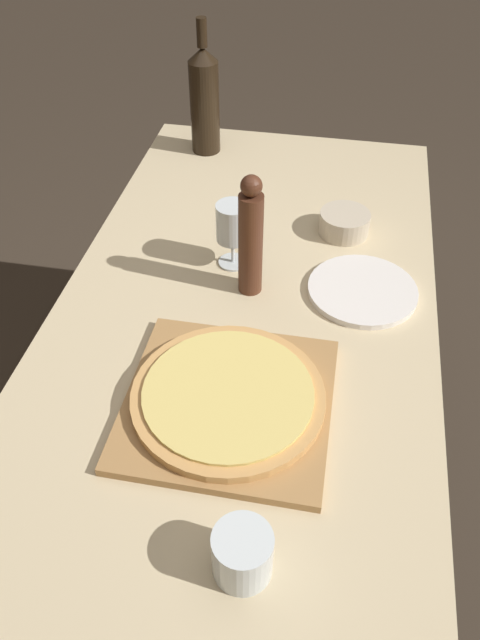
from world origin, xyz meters
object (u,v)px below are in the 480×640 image
(wine_bottle, at_px, (204,100))
(pepper_mill, at_px, (250,239))
(wine_glass, at_px, (233,225))
(small_bowl, at_px, (344,223))
(pizza, at_px, (228,396))

(wine_bottle, xyz_separation_m, pepper_mill, (0.24, -0.60, -0.02))
(pepper_mill, xyz_separation_m, wine_glass, (-0.05, 0.08, -0.03))
(wine_bottle, height_order, small_bowl, wine_bottle)
(wine_bottle, xyz_separation_m, small_bowl, (0.43, -0.35, -0.13))
(pepper_mill, bearing_deg, small_bowl, 53.17)
(wine_bottle, bearing_deg, pizza, -74.75)
(pepper_mill, bearing_deg, wine_glass, 122.84)
(wine_glass, bearing_deg, small_bowl, 34.88)
(wine_bottle, bearing_deg, wine_glass, -70.66)
(pizza, height_order, pepper_mill, pepper_mill)
(pepper_mill, height_order, small_bowl, pepper_mill)
(pizza, height_order, wine_bottle, wine_bottle)
(pizza, xyz_separation_m, small_bowl, (0.17, 0.59, -0.00))
(wine_glass, bearing_deg, pepper_mill, -57.16)
(pizza, distance_m, wine_glass, 0.43)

